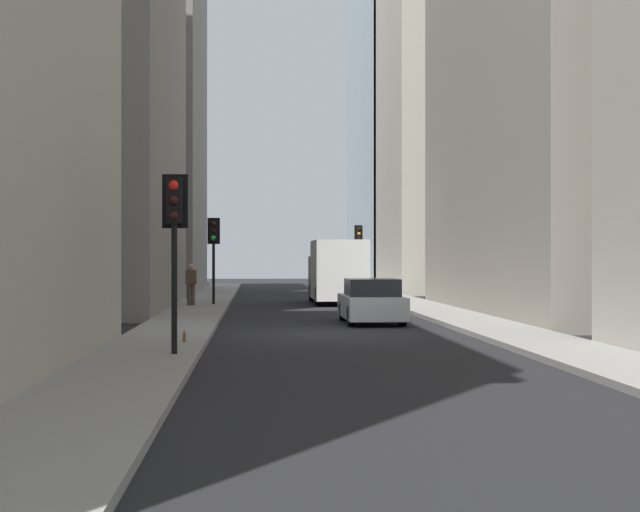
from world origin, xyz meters
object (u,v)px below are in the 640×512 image
Objects in this scene: delivery_truck at (337,271)px; sedan_silver at (371,302)px; discarded_bottle at (184,337)px; traffic_light_foreground at (174,222)px; pedestrian at (191,282)px; traffic_light_midblock at (214,241)px; traffic_light_far_junction at (359,242)px.

sedan_silver is at bearing 180.00° from delivery_truck.
traffic_light_foreground is at bearing -179.97° from discarded_bottle.
sedan_silver is at bearing -33.85° from discarded_bottle.
delivery_truck reaches higher than pedestrian.
traffic_light_foreground reaches higher than discarded_bottle.
discarded_bottle is (-16.93, -1.01, -0.82)m from pedestrian.
delivery_truck is 12.81m from sedan_silver.
pedestrian is (-0.91, 0.87, -1.72)m from traffic_light_midblock.
discarded_bottle is (-37.70, 8.14, -2.84)m from traffic_light_far_junction.
delivery_truck is 21.37m from discarded_bottle.
traffic_light_foreground is 20.47m from traffic_light_midblock.
sedan_silver is at bearing 174.54° from traffic_light_far_junction.
sedan_silver is 11.54m from traffic_light_midblock.
pedestrian is (-3.74, 6.30, -0.39)m from delivery_truck.
traffic_light_midblock reaches higher than discarded_bottle.
traffic_light_far_junction is at bearing -9.50° from delivery_truck.
traffic_light_foreground is (-23.29, 5.29, 1.34)m from delivery_truck.
traffic_light_far_junction reaches higher than discarded_bottle.
delivery_truck is at bearing 170.50° from traffic_light_far_junction.
traffic_light_midblock reaches higher than pedestrian.
traffic_light_foreground is at bearing 168.59° from traffic_light_far_junction.
discarded_bottle is at bearing 146.15° from sedan_silver.
delivery_truck reaches higher than sedan_silver.
discarded_bottle is at bearing -176.59° from pedestrian.
sedan_silver is at bearing -151.43° from traffic_light_midblock.
delivery_truck is at bearing -62.48° from traffic_light_midblock.
pedestrian is at bearing 2.96° from traffic_light_foreground.
traffic_light_far_junction is at bearing -11.41° from traffic_light_foreground.
traffic_light_far_junction is 2.36× the size of pedestrian.
traffic_light_far_junction is 22.78m from pedestrian.
delivery_truck is 1.50× the size of sedan_silver.
delivery_truck is at bearing -0.00° from sedan_silver.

